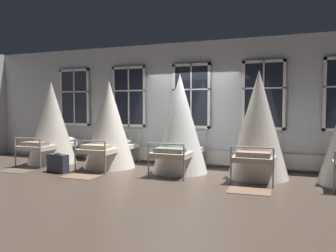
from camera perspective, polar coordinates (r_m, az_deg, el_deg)
ground at (r=8.26m, az=1.30°, el=-7.84°), size 24.62×24.62×0.00m
back_wall_with_windows at (r=9.36m, az=4.08°, el=3.70°), size 13.31×0.10×3.33m
window_bank at (r=9.26m, az=3.84°, el=0.01°), size 8.57×0.10×2.67m
cot_first at (r=10.17m, az=-18.76°, el=0.37°), size 1.35×1.89×2.29m
cot_second at (r=9.10m, az=-9.72°, el=0.13°), size 1.35×1.90×2.27m
cot_third at (r=8.27m, az=1.99°, el=0.22°), size 1.35×1.89×2.37m
cot_fourth at (r=7.89m, az=14.77°, el=0.06°), size 1.35×1.90×2.40m
rug_first at (r=9.31m, az=-23.83°, el=-6.82°), size 0.80×0.56×0.01m
rug_second at (r=8.11m, az=-14.30°, el=-8.11°), size 0.81×0.58×0.01m
rug_fourth at (r=6.72m, az=13.34°, el=-10.46°), size 0.83×0.60×0.01m
suitcase_dark at (r=8.72m, az=-17.85°, el=-5.92°), size 0.59×0.30×0.47m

